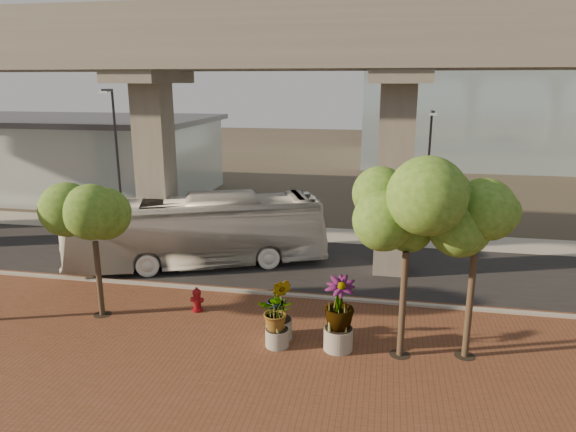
# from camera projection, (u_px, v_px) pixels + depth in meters

# --- Properties ---
(ground) EXTENTS (160.00, 160.00, 0.00)m
(ground) POSITION_uv_depth(u_px,v_px,m) (262.00, 278.00, 24.50)
(ground) COLOR #363327
(ground) RESTS_ON ground
(brick_plaza) EXTENTS (70.00, 13.00, 0.06)m
(brick_plaza) POSITION_uv_depth(u_px,v_px,m) (204.00, 365.00, 16.89)
(brick_plaza) COLOR brown
(brick_plaza) RESTS_ON ground
(asphalt_road) EXTENTS (90.00, 8.00, 0.04)m
(asphalt_road) POSITION_uv_depth(u_px,v_px,m) (271.00, 263.00, 26.39)
(asphalt_road) COLOR black
(asphalt_road) RESTS_ON ground
(curb_strip) EXTENTS (70.00, 0.25, 0.16)m
(curb_strip) POSITION_uv_depth(u_px,v_px,m) (251.00, 292.00, 22.58)
(curb_strip) COLOR #99978F
(curb_strip) RESTS_ON ground
(far_sidewalk) EXTENTS (90.00, 3.00, 0.06)m
(far_sidewalk) POSITION_uv_depth(u_px,v_px,m) (290.00, 233.00, 31.62)
(far_sidewalk) COLOR #99978F
(far_sidewalk) RESTS_ON ground
(transit_viaduct) EXTENTS (72.00, 5.60, 12.40)m
(transit_viaduct) POSITION_uv_depth(u_px,v_px,m) (269.00, 120.00, 24.55)
(transit_viaduct) COLOR gray
(transit_viaduct) RESTS_ON ground
(station_pavilion) EXTENTS (23.00, 13.00, 6.30)m
(station_pavilion) POSITION_uv_depth(u_px,v_px,m) (72.00, 155.00, 42.52)
(station_pavilion) COLOR #B0C2C9
(station_pavilion) RESTS_ON ground
(transit_bus) EXTENTS (12.97, 7.41, 3.55)m
(transit_bus) POSITION_uv_depth(u_px,v_px,m) (199.00, 231.00, 25.80)
(transit_bus) COLOR silver
(transit_bus) RESTS_ON ground
(fire_hydrant) EXTENTS (0.50, 0.45, 1.00)m
(fire_hydrant) POSITION_uv_depth(u_px,v_px,m) (197.00, 300.00, 20.71)
(fire_hydrant) COLOR maroon
(fire_hydrant) RESTS_ON ground
(planter_front) EXTENTS (1.83, 1.83, 2.01)m
(planter_front) POSITION_uv_depth(u_px,v_px,m) (277.00, 314.00, 17.75)
(planter_front) COLOR gray
(planter_front) RESTS_ON ground
(planter_right) EXTENTS (2.48, 2.48, 2.65)m
(planter_right) POSITION_uv_depth(u_px,v_px,m) (339.00, 306.00, 17.44)
(planter_right) COLOR #A9A199
(planter_right) RESTS_ON ground
(planter_left) EXTENTS (2.11, 2.11, 2.32)m
(planter_left) POSITION_uv_depth(u_px,v_px,m) (279.00, 302.00, 18.27)
(planter_left) COLOR #B0AC9F
(planter_left) RESTS_ON ground
(street_tree_near_west) EXTENTS (3.36, 3.36, 5.58)m
(street_tree_near_west) POSITION_uv_depth(u_px,v_px,m) (93.00, 217.00, 19.46)
(street_tree_near_west) COLOR #493A29
(street_tree_near_west) RESTS_ON ground
(street_tree_near_east) EXTENTS (3.84, 3.84, 6.56)m
(street_tree_near_east) POSITION_uv_depth(u_px,v_px,m) (408.00, 219.00, 16.25)
(street_tree_near_east) COLOR #493A29
(street_tree_near_east) RESTS_ON ground
(street_tree_far_east) EXTENTS (3.03, 3.03, 5.94)m
(street_tree_far_east) POSITION_uv_depth(u_px,v_px,m) (477.00, 228.00, 16.24)
(street_tree_far_east) COLOR #493A29
(street_tree_far_east) RESTS_ON ground
(streetlamp_west) EXTENTS (0.43, 1.25, 8.63)m
(streetlamp_west) POSITION_uv_depth(u_px,v_px,m) (116.00, 150.00, 31.47)
(streetlamp_west) COLOR #2F2E33
(streetlamp_west) RESTS_ON ground
(streetlamp_east) EXTENTS (0.38, 1.10, 7.58)m
(streetlamp_east) POSITION_uv_depth(u_px,v_px,m) (428.00, 170.00, 27.82)
(streetlamp_east) COLOR #303035
(streetlamp_east) RESTS_ON ground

